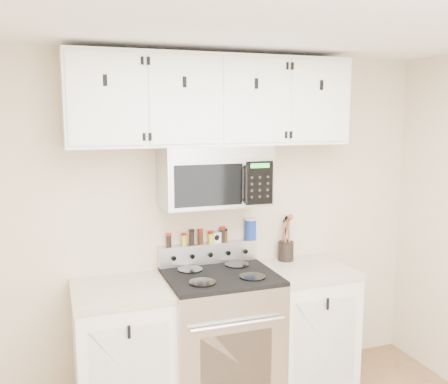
# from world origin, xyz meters

# --- Properties ---
(back_wall) EXTENTS (3.50, 0.01, 2.50)m
(back_wall) POSITION_xyz_m (0.00, 1.75, 1.25)
(back_wall) COLOR beige
(back_wall) RESTS_ON floor
(range) EXTENTS (0.76, 0.65, 1.10)m
(range) POSITION_xyz_m (0.00, 1.43, 0.49)
(range) COLOR #B7B7BA
(range) RESTS_ON floor
(base_cabinet_left) EXTENTS (0.64, 0.62, 0.92)m
(base_cabinet_left) POSITION_xyz_m (-0.69, 1.45, 0.46)
(base_cabinet_left) COLOR white
(base_cabinet_left) RESTS_ON floor
(base_cabinet_right) EXTENTS (0.64, 0.62, 0.92)m
(base_cabinet_right) POSITION_xyz_m (0.69, 1.45, 0.46)
(base_cabinet_right) COLOR white
(base_cabinet_right) RESTS_ON floor
(microwave) EXTENTS (0.76, 0.44, 0.42)m
(microwave) POSITION_xyz_m (0.00, 1.55, 1.63)
(microwave) COLOR #9E9EA3
(microwave) RESTS_ON back_wall
(upper_cabinets) EXTENTS (2.00, 0.35, 0.62)m
(upper_cabinets) POSITION_xyz_m (-0.00, 1.58, 2.15)
(upper_cabinets) COLOR white
(upper_cabinets) RESTS_ON back_wall
(utensil_crock) EXTENTS (0.12, 0.12, 0.35)m
(utensil_crock) POSITION_xyz_m (0.62, 1.66, 1.01)
(utensil_crock) COLOR black
(utensil_crock) RESTS_ON base_cabinet_right
(kitchen_timer) EXTENTS (0.08, 0.08, 0.08)m
(kitchen_timer) POSITION_xyz_m (0.06, 1.71, 1.14)
(kitchen_timer) COLOR silver
(kitchen_timer) RESTS_ON range
(salt_canister) EXTENTS (0.09, 0.09, 0.17)m
(salt_canister) POSITION_xyz_m (0.34, 1.71, 1.18)
(salt_canister) COLOR navy
(salt_canister) RESTS_ON range
(spice_jar_0) EXTENTS (0.04, 0.04, 0.10)m
(spice_jar_0) POSITION_xyz_m (-0.30, 1.71, 1.15)
(spice_jar_0) COLOR black
(spice_jar_0) RESTS_ON range
(spice_jar_1) EXTENTS (0.04, 0.04, 0.09)m
(spice_jar_1) POSITION_xyz_m (-0.19, 1.71, 1.15)
(spice_jar_1) COLOR gold
(spice_jar_1) RESTS_ON range
(spice_jar_2) EXTENTS (0.04, 0.04, 0.12)m
(spice_jar_2) POSITION_xyz_m (-0.13, 1.71, 1.16)
(spice_jar_2) COLOR black
(spice_jar_2) RESTS_ON range
(spice_jar_3) EXTENTS (0.04, 0.04, 0.11)m
(spice_jar_3) POSITION_xyz_m (-0.06, 1.71, 1.16)
(spice_jar_3) COLOR #3E1E0F
(spice_jar_3) RESTS_ON range
(spice_jar_4) EXTENTS (0.05, 0.05, 0.09)m
(spice_jar_4) POSITION_xyz_m (0.02, 1.71, 1.14)
(spice_jar_4) COLOR yellow
(spice_jar_4) RESTS_ON range
(spice_jar_5) EXTENTS (0.05, 0.05, 0.12)m
(spice_jar_5) POSITION_xyz_m (0.11, 1.71, 1.16)
(spice_jar_5) COLOR black
(spice_jar_5) RESTS_ON range
(spice_jar_6) EXTENTS (0.04, 0.04, 0.10)m
(spice_jar_6) POSITION_xyz_m (0.13, 1.71, 1.15)
(spice_jar_6) COLOR #472B11
(spice_jar_6) RESTS_ON range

